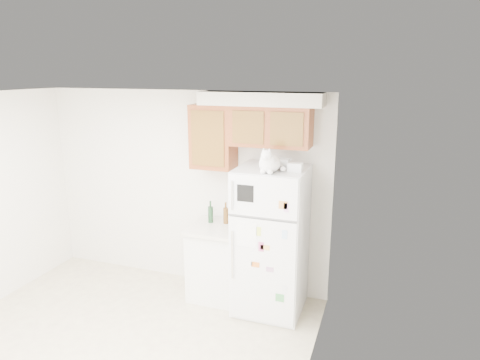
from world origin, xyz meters
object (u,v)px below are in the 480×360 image
at_px(storage_box_back, 282,163).
at_px(storage_box_front, 295,167).
at_px(base_counter, 217,261).
at_px(cat, 269,163).
at_px(refrigerator, 271,241).
at_px(bottle_green, 211,212).
at_px(bottle_amber, 226,213).

height_order(storage_box_back, storage_box_front, storage_box_back).
distance_m(base_counter, cat, 1.55).
bearing_deg(base_counter, storage_box_back, 0.00).
bearing_deg(storage_box_front, refrigerator, 168.90).
height_order(refrigerator, base_counter, refrigerator).
relative_size(refrigerator, storage_box_front, 11.33).
height_order(base_counter, storage_box_front, storage_box_front).
xyz_separation_m(storage_box_back, storage_box_front, (0.18, -0.13, -0.01)).
bearing_deg(storage_box_back, refrigerator, -134.22).
xyz_separation_m(bottle_green, bottle_amber, (0.19, 0.03, -0.00)).
bearing_deg(cat, bottle_amber, 148.10).
relative_size(cat, bottle_green, 1.46).
distance_m(cat, storage_box_back, 0.29).
height_order(base_counter, cat, cat).
bearing_deg(refrigerator, bottle_amber, 162.56).
bearing_deg(bottle_green, refrigerator, -11.57).
bearing_deg(base_counter, bottle_green, 142.17).
relative_size(base_counter, bottle_amber, 3.45).
bearing_deg(cat, refrigerator, 96.41).
bearing_deg(base_counter, refrigerator, -6.09).
distance_m(base_counter, bottle_green, 0.61).
relative_size(refrigerator, bottle_amber, 6.37).
height_order(cat, storage_box_back, cat).
relative_size(bottle_green, bottle_amber, 1.02).
height_order(bottle_green, bottle_amber, bottle_green).
bearing_deg(refrigerator, storage_box_back, 39.17).
bearing_deg(storage_box_back, bottle_amber, 176.93).
height_order(refrigerator, bottle_green, refrigerator).
height_order(storage_box_front, bottle_green, storage_box_front).
height_order(refrigerator, bottle_amber, refrigerator).
bearing_deg(base_counter, storage_box_front, -7.80).
bearing_deg(bottle_amber, storage_box_back, -9.68).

